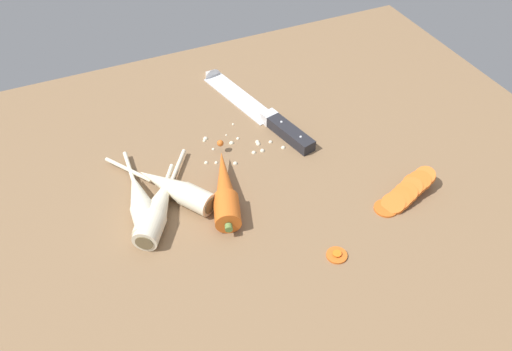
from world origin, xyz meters
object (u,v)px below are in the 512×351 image
object	(u,v)px
parsnip_front	(154,210)
parsnip_mid_right	(174,188)
whole_carrot	(225,189)
carrot_slice_stack	(406,193)
carrot_slice_stray_near	(337,255)
parsnip_mid_left	(159,208)
chefs_knife	(251,105)
parsnip_back	(140,200)

from	to	relation	value
parsnip_front	parsnip_mid_right	distance (cm)	5.64
whole_carrot	parsnip_front	world-z (taller)	whole_carrot
carrot_slice_stack	carrot_slice_stray_near	world-z (taller)	carrot_slice_stack
whole_carrot	parsnip_mid_left	xyz separation A→B (cm)	(-11.24, 0.51, -0.12)
chefs_knife	carrot_slice_stack	distance (cm)	36.37
parsnip_back	carrot_slice_stray_near	bearing A→B (deg)	-41.62
whole_carrot	parsnip_front	distance (cm)	12.09
parsnip_mid_left	whole_carrot	bearing A→B (deg)	-2.62
parsnip_back	carrot_slice_stack	distance (cm)	44.03
parsnip_back	parsnip_front	bearing A→B (deg)	-65.52
parsnip_front	chefs_knife	bearing A→B (deg)	38.85
parsnip_mid_left	parsnip_back	xyz separation A→B (cm)	(-2.28, 2.91, 0.00)
chefs_knife	carrot_slice_stack	size ratio (longest dim) A/B	2.72
parsnip_mid_left	carrot_slice_stack	bearing A→B (deg)	-18.33
whole_carrot	carrot_slice_stack	bearing A→B (deg)	-24.12
carrot_slice_stack	carrot_slice_stray_near	size ratio (longest dim) A/B	3.96
whole_carrot	carrot_slice_stack	size ratio (longest dim) A/B	1.62
parsnip_front	parsnip_back	world-z (taller)	same
chefs_knife	parsnip_mid_right	size ratio (longest dim) A/B	1.69
parsnip_mid_left	carrot_slice_stack	size ratio (longest dim) A/B	1.58
parsnip_mid_left	parsnip_mid_right	xyz separation A→B (cm)	(3.59, 3.23, -0.00)
parsnip_front	parsnip_mid_right	xyz separation A→B (cm)	(4.43, 3.48, -0.00)
parsnip_front	whole_carrot	bearing A→B (deg)	-1.26
chefs_knife	whole_carrot	xyz separation A→B (cm)	(-14.26, -21.48, 1.45)
parsnip_front	carrot_slice_stack	bearing A→B (deg)	-17.64
parsnip_mid_left	parsnip_back	distance (cm)	3.69
parsnip_front	parsnip_mid_left	size ratio (longest dim) A/B	0.80
whole_carrot	parsnip_back	bearing A→B (deg)	165.80
chefs_knife	parsnip_back	distance (cm)	33.16
chefs_knife	carrot_slice_stray_near	size ratio (longest dim) A/B	10.77
parsnip_back	parsnip_mid_right	bearing A→B (deg)	3.20
parsnip_front	carrot_slice_stray_near	distance (cm)	29.59
whole_carrot	parsnip_front	size ratio (longest dim) A/B	1.29
carrot_slice_stray_near	whole_carrot	bearing A→B (deg)	120.81
parsnip_front	carrot_slice_stray_near	bearing A→B (deg)	-38.90
carrot_slice_stray_near	parsnip_mid_left	bearing A→B (deg)	139.68
parsnip_front	carrot_slice_stack	size ratio (longest dim) A/B	1.26
chefs_knife	parsnip_mid_left	world-z (taller)	parsnip_mid_left
parsnip_mid_left	parsnip_front	bearing A→B (deg)	-163.52
parsnip_mid_right	parsnip_back	world-z (taller)	same
parsnip_front	carrot_slice_stack	distance (cm)	41.63
chefs_knife	parsnip_mid_right	distance (cm)	28.22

